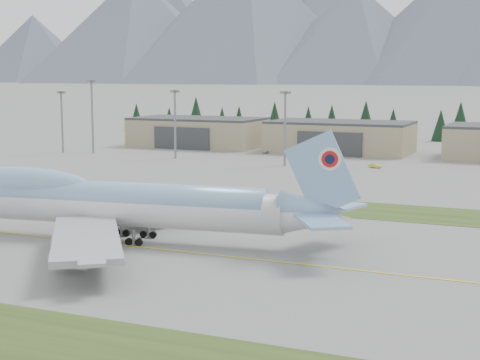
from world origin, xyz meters
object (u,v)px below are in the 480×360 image
at_px(service_vehicle_a, 266,153).
at_px(boeing_747_freighter, 117,203).
at_px(hangar_center, 340,137).
at_px(hangar_left, 198,132).
at_px(service_vehicle_b, 375,168).

bearing_deg(service_vehicle_a, boeing_747_freighter, -72.25).
distance_m(boeing_747_freighter, hangar_center, 147.06).
relative_size(boeing_747_freighter, service_vehicle_a, 20.17).
relative_size(hangar_left, service_vehicle_b, 12.23).
height_order(hangar_center, service_vehicle_a, hangar_center).
xyz_separation_m(boeing_747_freighter, service_vehicle_b, (16.58, 109.21, -6.14)).
distance_m(hangar_center, service_vehicle_b, 43.63).
relative_size(hangar_center, service_vehicle_b, 12.23).
relative_size(hangar_center, service_vehicle_a, 13.63).
relative_size(hangar_left, hangar_center, 1.00).
xyz_separation_m(hangar_center, service_vehicle_b, (21.14, -37.78, -5.39)).
distance_m(hangar_left, hangar_center, 55.00).
distance_m(service_vehicle_a, service_vehicle_b, 49.63).
height_order(boeing_747_freighter, service_vehicle_a, boeing_747_freighter).
bearing_deg(service_vehicle_a, service_vehicle_b, -22.70).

